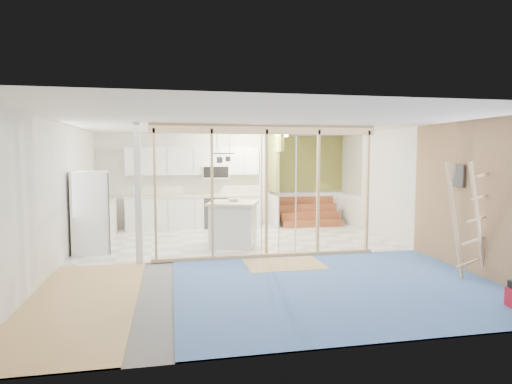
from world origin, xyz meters
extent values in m
cube|color=slate|center=(0.00, 0.00, 0.00)|extent=(7.00, 8.00, 0.01)
cube|color=white|center=(0.00, 0.00, 2.60)|extent=(7.00, 8.00, 0.01)
cube|color=white|center=(0.00, 4.00, 1.30)|extent=(7.00, 0.01, 2.60)
cube|color=white|center=(0.00, -4.00, 1.30)|extent=(7.00, 0.01, 2.60)
cube|color=white|center=(-3.50, 0.00, 1.30)|extent=(0.01, 8.00, 2.60)
cube|color=white|center=(3.50, 0.00, 1.30)|extent=(0.01, 8.00, 2.60)
cube|color=white|center=(0.00, 2.00, 0.01)|extent=(7.00, 4.00, 0.02)
cube|color=#4B68B7|center=(1.00, -2.00, 0.01)|extent=(5.00, 4.00, 0.02)
cube|color=tan|center=(-2.75, -2.00, 0.01)|extent=(1.50, 4.00, 0.02)
cube|color=tan|center=(0.50, -0.60, 0.02)|extent=(1.40, 1.00, 0.01)
cube|color=tan|center=(0.30, 0.00, 2.50)|extent=(4.40, 0.09, 0.18)
cube|color=tan|center=(0.30, 0.00, 0.05)|extent=(4.40, 0.09, 0.06)
cube|color=silver|center=(-2.10, 0.00, 1.30)|extent=(0.12, 0.14, 2.60)
cube|color=tan|center=(-1.80, 0.00, 1.30)|extent=(0.04, 0.09, 2.40)
cube|color=tan|center=(-0.75, 0.00, 1.30)|extent=(0.04, 0.09, 2.40)
cube|color=tan|center=(0.30, 0.00, 1.30)|extent=(0.05, 0.09, 2.40)
cube|color=tan|center=(1.35, 0.00, 1.30)|extent=(0.04, 0.09, 2.40)
cube|color=tan|center=(2.40, 0.00, 1.30)|extent=(0.04, 0.09, 2.40)
cylinder|color=silver|center=(0.20, -0.03, 1.22)|extent=(0.02, 0.02, 2.35)
cylinder|color=silver|center=(0.90, 0.02, 1.22)|extent=(0.02, 0.02, 2.35)
cylinder|color=silver|center=(0.55, 0.00, 1.22)|extent=(0.02, 0.02, 2.35)
cube|color=white|center=(-0.90, 3.70, 0.44)|extent=(3.60, 0.60, 0.88)
cube|color=beige|center=(-0.90, 3.70, 0.91)|extent=(3.66, 0.64, 0.05)
cube|color=white|center=(-3.20, 2.60, 0.44)|extent=(0.60, 1.60, 0.88)
cube|color=beige|center=(-3.20, 2.60, 0.91)|extent=(0.64, 1.64, 0.05)
cube|color=white|center=(-0.90, 3.82, 1.85)|extent=(3.60, 0.34, 0.75)
cube|color=white|center=(-0.30, 3.78, 1.55)|extent=(0.72, 0.38, 0.36)
cube|color=black|center=(-0.30, 3.59, 1.55)|extent=(0.68, 0.02, 0.30)
cube|color=olive|center=(1.30, 3.55, 1.80)|extent=(0.10, 0.90, 1.60)
cube|color=white|center=(1.30, 3.55, 0.45)|extent=(0.10, 0.90, 0.90)
cube|color=olive|center=(1.30, 2.85, 2.35)|extent=(0.10, 0.50, 0.50)
cube|color=olive|center=(2.40, 3.97, 1.75)|extent=(2.20, 0.04, 1.60)
cube|color=white|center=(2.40, 3.97, 0.45)|extent=(2.20, 0.04, 0.90)
cube|color=#9A522C|center=(2.35, 3.20, 0.10)|extent=(1.70, 0.26, 0.20)
cube|color=#9A522C|center=(2.35, 3.46, 0.30)|extent=(1.70, 0.26, 0.20)
cube|color=#9A522C|center=(2.35, 3.72, 0.50)|extent=(1.70, 0.26, 0.20)
cube|color=#9A522C|center=(2.35, 3.98, 0.70)|extent=(1.70, 0.26, 0.20)
torus|color=black|center=(-0.30, 1.90, 2.05)|extent=(0.52, 0.52, 0.02)
cylinder|color=black|center=(-0.45, 1.90, 2.30)|extent=(0.01, 0.01, 0.50)
cylinder|color=black|center=(-0.15, 1.90, 2.30)|extent=(0.01, 0.01, 0.50)
cylinder|color=#39393E|center=(-0.40, 1.80, 1.90)|extent=(0.14, 0.14, 0.14)
cylinder|color=#39393E|center=(-0.18, 2.00, 1.92)|extent=(0.12, 0.12, 0.12)
cube|color=#9D7B55|center=(3.48, -2.00, 1.30)|extent=(0.02, 4.00, 2.60)
cube|color=#39393E|center=(3.43, -1.40, 1.65)|extent=(0.04, 0.30, 0.40)
cylinder|color=#FFEABF|center=(1.40, 3.00, 2.54)|extent=(0.32, 0.32, 0.08)
cube|color=white|center=(-3.13, 1.13, 0.84)|extent=(0.82, 0.79, 1.69)
cube|color=#39393E|center=(-2.77, 1.13, 0.84)|extent=(0.11, 0.67, 1.65)
cube|color=silver|center=(-0.18, 1.17, 0.46)|extent=(1.16, 1.16, 0.92)
cube|color=beige|center=(-0.18, 1.17, 0.97)|extent=(1.29, 1.29, 0.05)
imported|color=silver|center=(-0.15, 1.26, 1.03)|extent=(0.33, 0.33, 0.07)
imported|color=silver|center=(-2.50, 3.65, 1.09)|extent=(0.16, 0.16, 0.31)
imported|color=white|center=(0.70, 3.71, 1.02)|extent=(0.10, 0.10, 0.18)
cube|color=#D3AC81|center=(2.92, -2.04, 0.96)|extent=(0.45, 0.10, 1.89)
cube|color=#D3AC81|center=(3.33, -2.04, 0.96)|extent=(0.45, 0.10, 1.89)
cube|color=#D3AC81|center=(3.18, -2.04, 0.26)|extent=(0.46, 0.10, 0.13)
cube|color=#D3AC81|center=(3.26, -2.04, 0.62)|extent=(0.46, 0.10, 0.13)
cube|color=#D3AC81|center=(3.33, -2.04, 0.99)|extent=(0.46, 0.10, 0.13)
cube|color=#D3AC81|center=(3.41, -2.04, 1.35)|extent=(0.46, 0.10, 0.13)
cube|color=#D3AC81|center=(3.48, -2.04, 1.72)|extent=(0.46, 0.10, 0.13)
camera|label=1|loc=(-1.51, -8.03, 2.01)|focal=30.00mm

